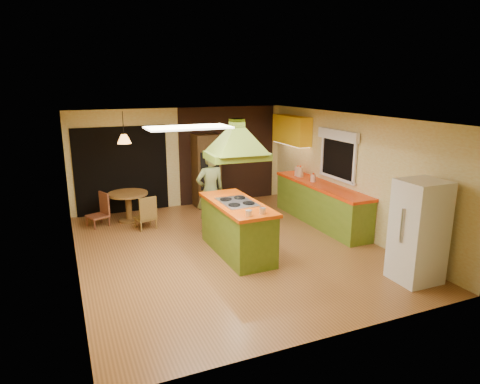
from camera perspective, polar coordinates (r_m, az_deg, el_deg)
name	(u,v)px	position (r m, az deg, el deg)	size (l,w,h in m)	color
ground	(229,248)	(8.34, -1.42, -7.51)	(6.50, 6.50, 0.00)	#945D30
room_walls	(229,186)	(7.95, -1.48, 0.87)	(5.50, 6.50, 6.50)	beige
ceiling_plane	(229,118)	(7.75, -1.54, 9.88)	(6.50, 6.50, 0.00)	silver
brick_panel	(228,155)	(11.35, -1.65, 5.00)	(2.64, 0.03, 2.50)	#381E14
nook_opening	(122,170)	(10.71, -15.48, 2.81)	(2.20, 0.03, 2.10)	black
right_counter	(320,204)	(9.79, 10.67, -1.53)	(0.62, 3.05, 0.92)	olive
upper_cabinets	(292,130)	(10.90, 6.89, 8.22)	(0.34, 1.40, 0.70)	yellow
window_right	(338,146)	(9.49, 12.96, 5.94)	(0.12, 1.35, 1.06)	black
fluor_panel	(188,128)	(6.27, -6.91, 8.53)	(1.20, 0.60, 0.03)	white
kitchen_island	(237,228)	(7.95, -0.38, -4.78)	(0.82, 1.99, 1.00)	#55711C
range_hood	(237,133)	(7.55, -0.40, 7.85)	(1.08, 0.80, 0.80)	#59731C
man	(210,192)	(9.02, -3.97, 0.03)	(0.64, 0.42, 1.75)	#565F32
refrigerator	(419,232)	(7.34, 22.73, -4.89)	(0.68, 0.65, 1.66)	silver
wall_oven	(206,171)	(10.91, -4.54, 2.86)	(0.62, 0.61, 1.86)	#412B15
dining_table	(128,201)	(10.10, -14.66, -1.21)	(0.89, 0.89, 0.68)	brown
chair_left	(97,210)	(9.96, -18.51, -2.31)	(0.41, 0.41, 0.74)	brown
chair_near	(145,212)	(9.55, -12.54, -2.61)	(0.41, 0.41, 0.74)	brown
pendant_lamp	(124,139)	(9.82, -15.19, 6.84)	(0.31, 0.31, 0.20)	#FF9E3F
canister_large	(300,172)	(10.31, 8.03, 2.68)	(0.16, 0.16, 0.23)	beige
canister_medium	(298,171)	(10.40, 7.70, 2.73)	(0.15, 0.15, 0.21)	beige
canister_small	(313,178)	(9.84, 9.74, 1.83)	(0.12, 0.12, 0.16)	beige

